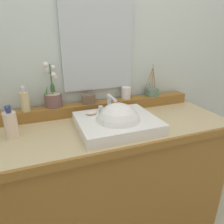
{
  "coord_description": "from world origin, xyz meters",
  "views": [
    {
      "loc": [
        -0.39,
        -1.09,
        1.37
      ],
      "look_at": [
        0.01,
        -0.02,
        0.92
      ],
      "focal_mm": 32.99,
      "sensor_mm": 36.0,
      "label": 1
    }
  ],
  "objects_px": {
    "sink_basin": "(118,125)",
    "potted_plant": "(53,96)",
    "reed_diffuser": "(152,91)",
    "soap_dispenser": "(25,101)",
    "tumbler_cup": "(126,93)",
    "trinket_box": "(89,99)",
    "soap_bar": "(91,113)",
    "lotion_bottle": "(11,124)"
  },
  "relations": [
    {
      "from": "tumbler_cup",
      "to": "trinket_box",
      "type": "relative_size",
      "value": 1.0
    },
    {
      "from": "reed_diffuser",
      "to": "lotion_bottle",
      "type": "distance_m",
      "value": 1.0
    },
    {
      "from": "potted_plant",
      "to": "tumbler_cup",
      "type": "height_order",
      "value": "potted_plant"
    },
    {
      "from": "soap_dispenser",
      "to": "reed_diffuser",
      "type": "bearing_deg",
      "value": 1.12
    },
    {
      "from": "trinket_box",
      "to": "soap_dispenser",
      "type": "bearing_deg",
      "value": -172.5
    },
    {
      "from": "tumbler_cup",
      "to": "lotion_bottle",
      "type": "height_order",
      "value": "lotion_bottle"
    },
    {
      "from": "lotion_bottle",
      "to": "soap_dispenser",
      "type": "bearing_deg",
      "value": 69.13
    },
    {
      "from": "potted_plant",
      "to": "tumbler_cup",
      "type": "distance_m",
      "value": 0.52
    },
    {
      "from": "potted_plant",
      "to": "tumbler_cup",
      "type": "bearing_deg",
      "value": -0.91
    },
    {
      "from": "sink_basin",
      "to": "soap_bar",
      "type": "bearing_deg",
      "value": 136.52
    },
    {
      "from": "soap_bar",
      "to": "tumbler_cup",
      "type": "xyz_separation_m",
      "value": [
        0.32,
        0.2,
        0.04
      ]
    },
    {
      "from": "soap_bar",
      "to": "potted_plant",
      "type": "xyz_separation_m",
      "value": [
        -0.2,
        0.2,
        0.07
      ]
    },
    {
      "from": "tumbler_cup",
      "to": "reed_diffuser",
      "type": "height_order",
      "value": "reed_diffuser"
    },
    {
      "from": "sink_basin",
      "to": "soap_bar",
      "type": "distance_m",
      "value": 0.18
    },
    {
      "from": "soap_bar",
      "to": "lotion_bottle",
      "type": "height_order",
      "value": "lotion_bottle"
    },
    {
      "from": "sink_basin",
      "to": "potted_plant",
      "type": "height_order",
      "value": "potted_plant"
    },
    {
      "from": "potted_plant",
      "to": "tumbler_cup",
      "type": "relative_size",
      "value": 3.43
    },
    {
      "from": "sink_basin",
      "to": "trinket_box",
      "type": "distance_m",
      "value": 0.33
    },
    {
      "from": "potted_plant",
      "to": "lotion_bottle",
      "type": "height_order",
      "value": "potted_plant"
    },
    {
      "from": "tumbler_cup",
      "to": "trinket_box",
      "type": "height_order",
      "value": "tumbler_cup"
    },
    {
      "from": "lotion_bottle",
      "to": "trinket_box",
      "type": "bearing_deg",
      "value": 23.22
    },
    {
      "from": "soap_bar",
      "to": "soap_dispenser",
      "type": "distance_m",
      "value": 0.41
    },
    {
      "from": "soap_bar",
      "to": "potted_plant",
      "type": "relative_size",
      "value": 0.24
    },
    {
      "from": "lotion_bottle",
      "to": "potted_plant",
      "type": "bearing_deg",
      "value": 42.56
    },
    {
      "from": "soap_bar",
      "to": "tumbler_cup",
      "type": "bearing_deg",
      "value": 31.33
    },
    {
      "from": "reed_diffuser",
      "to": "soap_bar",
      "type": "bearing_deg",
      "value": -160.56
    },
    {
      "from": "sink_basin",
      "to": "soap_dispenser",
      "type": "height_order",
      "value": "soap_dispenser"
    },
    {
      "from": "soap_dispenser",
      "to": "lotion_bottle",
      "type": "distance_m",
      "value": 0.22
    },
    {
      "from": "tumbler_cup",
      "to": "reed_diffuser",
      "type": "xyz_separation_m",
      "value": [
        0.21,
        -0.01,
        -0.01
      ]
    },
    {
      "from": "trinket_box",
      "to": "soap_bar",
      "type": "bearing_deg",
      "value": -94.29
    },
    {
      "from": "soap_dispenser",
      "to": "reed_diffuser",
      "type": "relative_size",
      "value": 0.65
    },
    {
      "from": "potted_plant",
      "to": "reed_diffuser",
      "type": "bearing_deg",
      "value": -1.15
    },
    {
      "from": "soap_dispenser",
      "to": "tumbler_cup",
      "type": "xyz_separation_m",
      "value": [
        0.69,
        0.02,
        -0.02
      ]
    },
    {
      "from": "trinket_box",
      "to": "lotion_bottle",
      "type": "height_order",
      "value": "lotion_bottle"
    },
    {
      "from": "tumbler_cup",
      "to": "soap_dispenser",
      "type": "bearing_deg",
      "value": -178.0
    },
    {
      "from": "sink_basin",
      "to": "soap_dispenser",
      "type": "xyz_separation_m",
      "value": [
        -0.5,
        0.29,
        0.11
      ]
    },
    {
      "from": "soap_dispenser",
      "to": "soap_bar",
      "type": "bearing_deg",
      "value": -24.67
    },
    {
      "from": "tumbler_cup",
      "to": "sink_basin",
      "type": "bearing_deg",
      "value": -121.63
    },
    {
      "from": "trinket_box",
      "to": "lotion_bottle",
      "type": "xyz_separation_m",
      "value": [
        -0.48,
        -0.21,
        -0.03
      ]
    },
    {
      "from": "soap_dispenser",
      "to": "reed_diffuser",
      "type": "distance_m",
      "value": 0.91
    },
    {
      "from": "sink_basin",
      "to": "reed_diffuser",
      "type": "relative_size",
      "value": 1.89
    },
    {
      "from": "potted_plant",
      "to": "reed_diffuser",
      "type": "distance_m",
      "value": 0.74
    }
  ]
}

